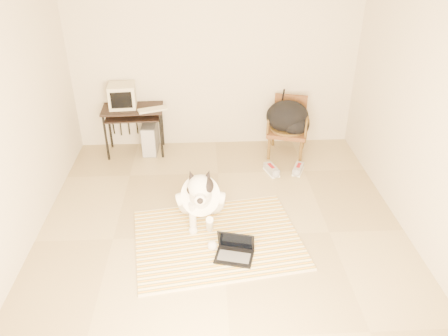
{
  "coord_description": "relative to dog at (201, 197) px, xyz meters",
  "views": [
    {
      "loc": [
        -0.17,
        -3.7,
        3.0
      ],
      "look_at": [
        0.03,
        0.19,
        0.74
      ],
      "focal_mm": 35.0,
      "sensor_mm": 36.0,
      "label": 1
    }
  ],
  "objects": [
    {
      "name": "backpack",
      "position": [
        1.23,
        1.55,
        0.24
      ],
      "size": [
        0.59,
        0.52,
        0.44
      ],
      "color": "black",
      "rests_on": "rattan_chair"
    },
    {
      "name": "computer_desk",
      "position": [
        -0.93,
        1.71,
        0.27
      ],
      "size": [
        0.85,
        0.5,
        0.69
      ],
      "color": "black",
      "rests_on": "floor"
    },
    {
      "name": "rug",
      "position": [
        0.17,
        -0.33,
        -0.32
      ],
      "size": [
        1.9,
        1.56,
        0.02
      ],
      "color": "gold",
      "rests_on": "floor"
    },
    {
      "name": "laptop",
      "position": [
        0.33,
        -0.61,
        -0.25
      ],
      "size": [
        0.43,
        0.36,
        0.26
      ],
      "color": "black",
      "rests_on": "rug"
    },
    {
      "name": "wall_back",
      "position": [
        0.22,
        1.98,
        1.02
      ],
      "size": [
        4.5,
        0.0,
        4.5
      ],
      "primitive_type": "plane",
      "rotation": [
        1.57,
        0.0,
        0.0
      ],
      "color": "beige",
      "rests_on": "floor"
    },
    {
      "name": "floor",
      "position": [
        0.22,
        -0.27,
        -0.33
      ],
      "size": [
        4.5,
        4.5,
        0.0
      ],
      "primitive_type": "plane",
      "color": "tan",
      "rests_on": "ground"
    },
    {
      "name": "rattan_chair",
      "position": [
        1.24,
        1.61,
        0.08
      ],
      "size": [
        0.66,
        0.64,
        0.81
      ],
      "color": "brown",
      "rests_on": "floor"
    },
    {
      "name": "pc_tower",
      "position": [
        -0.73,
        1.76,
        -0.11
      ],
      "size": [
        0.21,
        0.47,
        0.44
      ],
      "color": "#515254",
      "rests_on": "floor"
    },
    {
      "name": "wall_front",
      "position": [
        0.22,
        -2.52,
        1.02
      ],
      "size": [
        4.5,
        0.0,
        4.5
      ],
      "primitive_type": "plane",
      "rotation": [
        -1.57,
        0.0,
        0.0
      ],
      "color": "beige",
      "rests_on": "floor"
    },
    {
      "name": "crt_monitor",
      "position": [
        -1.06,
        1.76,
        0.52
      ],
      "size": [
        0.38,
        0.37,
        0.32
      ],
      "color": "beige",
      "rests_on": "computer_desk"
    },
    {
      "name": "wall_right",
      "position": [
        2.22,
        -0.27,
        1.02
      ],
      "size": [
        0.0,
        4.5,
        4.5
      ],
      "primitive_type": "plane",
      "rotation": [
        1.57,
        0.0,
        -1.57
      ],
      "color": "beige",
      "rests_on": "floor"
    },
    {
      "name": "sneaker_right",
      "position": [
        1.3,
        1.03,
        -0.29
      ],
      "size": [
        0.21,
        0.29,
        0.1
      ],
      "color": "white",
      "rests_on": "floor"
    },
    {
      "name": "desk_keyboard",
      "position": [
        -0.64,
        1.61,
        0.38
      ],
      "size": [
        0.42,
        0.27,
        0.03
      ],
      "primitive_type": "cube",
      "rotation": [
        0.0,
        0.0,
        0.34
      ],
      "color": "beige",
      "rests_on": "computer_desk"
    },
    {
      "name": "wall_left",
      "position": [
        -1.78,
        -0.27,
        1.02
      ],
      "size": [
        0.0,
        4.5,
        4.5
      ],
      "primitive_type": "plane",
      "rotation": [
        1.57,
        0.0,
        1.57
      ],
      "color": "beige",
      "rests_on": "floor"
    },
    {
      "name": "dog",
      "position": [
        0.0,
        0.0,
        0.0
      ],
      "size": [
        0.55,
        1.14,
        0.82
      ],
      "color": "silver",
      "rests_on": "rug"
    },
    {
      "name": "sneaker_left",
      "position": [
        0.94,
        1.03,
        -0.28
      ],
      "size": [
        0.2,
        0.31,
        0.1
      ],
      "color": "white",
      "rests_on": "floor"
    }
  ]
}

